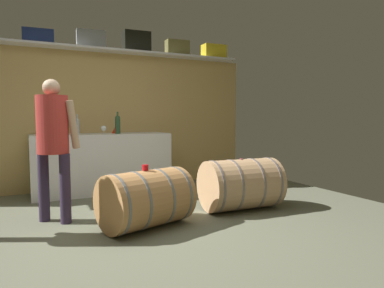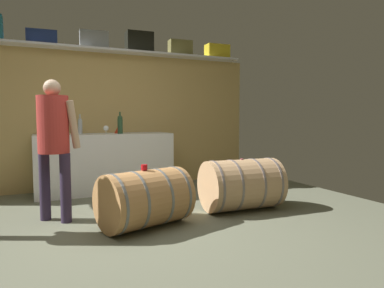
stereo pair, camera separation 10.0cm
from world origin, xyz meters
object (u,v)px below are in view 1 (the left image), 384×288
(work_cabinet, at_px, (102,163))
(wine_barrel_near, at_px, (146,199))
(toolcase_navy, at_px, (38,37))
(toolcase_olive, at_px, (177,48))
(toolcase_black, at_px, (136,42))
(toolcase_grey, at_px, (91,39))
(wine_barrel_far, at_px, (241,184))
(toolcase_yellow, at_px, (214,52))
(wine_bottle_clear, at_px, (77,126))
(wine_bottle_dark, at_px, (49,125))
(tasting_cup, at_px, (145,168))
(wine_bottle_green, at_px, (118,124))
(visitor_tasting, at_px, (53,135))
(red_funnel, at_px, (115,130))
(wine_glass, at_px, (104,129))

(work_cabinet, distance_m, wine_barrel_near, 1.92)
(toolcase_navy, bearing_deg, toolcase_olive, 2.92)
(toolcase_black, relative_size, work_cabinet, 0.21)
(toolcase_grey, bearing_deg, wine_barrel_far, -50.51)
(toolcase_yellow, height_order, wine_bottle_clear, toolcase_yellow)
(toolcase_grey, xyz_separation_m, wine_bottle_dark, (-0.65, -0.35, -1.28))
(wine_barrel_far, xyz_separation_m, tasting_cup, (-1.27, -0.16, 0.31))
(wine_bottle_green, distance_m, wine_bottle_dark, 0.95)
(toolcase_olive, height_order, visitor_tasting, toolcase_olive)
(tasting_cup, bearing_deg, red_funnel, 85.24)
(toolcase_grey, xyz_separation_m, toolcase_yellow, (2.14, 0.00, -0.01))
(work_cabinet, relative_size, red_funnel, 18.09)
(toolcase_black, height_order, wine_bottle_clear, toolcase_black)
(toolcase_olive, xyz_separation_m, wine_barrel_near, (-1.28, -2.14, -2.00))
(wine_bottle_dark, height_order, tasting_cup, wine_bottle_dark)
(toolcase_black, bearing_deg, wine_barrel_far, -67.95)
(wine_barrel_near, bearing_deg, red_funnel, 68.67)
(toolcase_grey, xyz_separation_m, wine_barrel_far, (1.41, -1.98, -2.00))
(toolcase_navy, bearing_deg, wine_bottle_clear, -10.78)
(toolcase_grey, distance_m, red_funnel, 1.42)
(work_cabinet, xyz_separation_m, wine_glass, (-0.02, -0.23, 0.53))
(work_cabinet, bearing_deg, tasting_cup, -88.43)
(toolcase_yellow, bearing_deg, toolcase_grey, -177.92)
(toolcase_grey, height_order, wine_glass, toolcase_grey)
(wine_bottle_green, xyz_separation_m, wine_barrel_near, (-0.16, -1.80, -0.73))
(toolcase_yellow, height_order, red_funnel, toolcase_yellow)
(toolcase_grey, height_order, red_funnel, toolcase_grey)
(toolcase_black, xyz_separation_m, visitor_tasting, (-1.39, -1.54, -1.39))
(toolcase_yellow, bearing_deg, wine_bottle_green, -167.32)
(toolcase_grey, bearing_deg, toolcase_black, 3.92)
(wine_bottle_green, relative_size, visitor_tasting, 0.21)
(wine_barrel_near, bearing_deg, toolcase_yellow, 30.36)
(wine_bottle_green, relative_size, tasting_cup, 5.08)
(wine_barrel_near, bearing_deg, toolcase_olive, 42.41)
(toolcase_grey, distance_m, wine_bottle_green, 1.36)
(toolcase_navy, distance_m, visitor_tasting, 2.04)
(wine_bottle_green, distance_m, wine_bottle_clear, 0.60)
(toolcase_grey, distance_m, wine_bottle_dark, 1.48)
(work_cabinet, bearing_deg, wine_glass, -94.25)
(red_funnel, height_order, tasting_cup, red_funnel)
(toolcase_grey, distance_m, wine_bottle_clear, 1.33)
(toolcase_black, xyz_separation_m, wine_glass, (-0.64, -0.46, -1.37))
(toolcase_navy, relative_size, visitor_tasting, 0.27)
(wine_bottle_clear, xyz_separation_m, red_funnel, (0.55, -0.05, -0.07))
(wine_barrel_near, bearing_deg, wine_bottle_green, 68.28)
(toolcase_grey, height_order, work_cabinet, toolcase_grey)
(toolcase_black, distance_m, wine_bottle_dark, 1.92)
(toolcase_black, height_order, wine_barrel_far, toolcase_black)
(toolcase_navy, xyz_separation_m, wine_bottle_dark, (0.09, -0.35, -1.25))
(wine_glass, distance_m, tasting_cup, 1.72)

